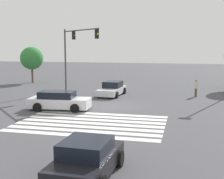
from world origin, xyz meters
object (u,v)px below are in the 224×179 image
traffic_signal_mast (74,47)px  pedestrian (196,87)px  car_0 (112,89)px  tree_corner_b (32,58)px  car_4 (87,159)px  car_5 (59,101)px

traffic_signal_mast → pedestrian: 13.01m
car_0 → tree_corner_b: bearing=-117.8°
pedestrian → tree_corner_b: (-21.49, 7.01, 2.40)m
car_0 → car_4: (3.66, -19.67, 0.04)m
tree_corner_b → car_0: bearing=-31.6°
car_0 → car_5: size_ratio=0.98×
pedestrian → traffic_signal_mast: bearing=-37.1°
car_0 → tree_corner_b: 15.67m
traffic_signal_mast → tree_corner_b: traffic_signal_mast is taller
car_5 → pedestrian: (10.77, 9.10, 0.22)m
car_4 → tree_corner_b: bearing=33.5°
traffic_signal_mast → car_5: (1.55, -7.79, -4.21)m
car_4 → car_5: size_ratio=0.87×
car_0 → car_4: car_4 is taller
traffic_signal_mast → car_4: (7.63, -19.43, -4.24)m
traffic_signal_mast → tree_corner_b: (-9.18, 8.33, -1.59)m
car_4 → car_5: 13.13m
car_5 → pedestrian: pedestrian is taller
car_4 → car_5: bearing=29.9°
car_0 → pedestrian: bearing=101.1°
car_5 → tree_corner_b: bearing=119.1°
car_0 → car_4: bearing=14.4°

